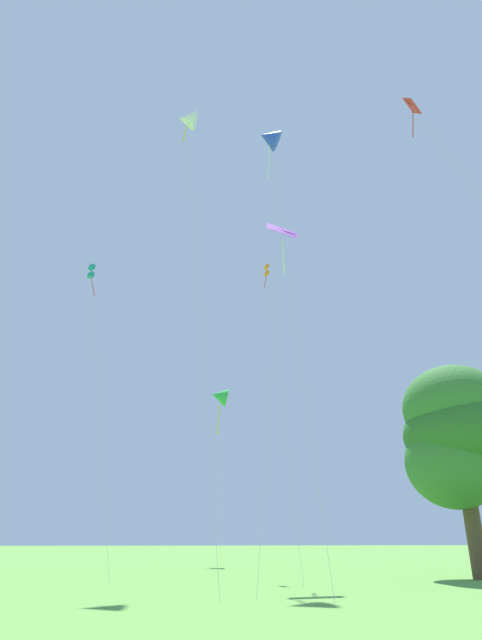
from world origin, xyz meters
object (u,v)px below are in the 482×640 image
(kite_white_distant, at_px, (187,120))
(kite_teal_box, at_px, (92,276))
(kite_orange_box, at_px, (267,276))
(kite_red_high, at_px, (424,125))
(kite_purple_streamer, at_px, (282,241))
(kite_blue_delta, at_px, (269,138))
(kite_green_small, at_px, (220,396))
(tree_right_cluster, at_px, (459,434))

(kite_white_distant, bearing_deg, kite_teal_box, 168.65)
(kite_white_distant, bearing_deg, kite_orange_box, 16.87)
(kite_red_high, bearing_deg, kite_orange_box, 114.47)
(kite_red_high, height_order, kite_teal_box, kite_red_high)
(kite_purple_streamer, bearing_deg, kite_teal_box, 162.65)
(kite_blue_delta, bearing_deg, kite_red_high, -59.00)
(kite_blue_delta, xyz_separation_m, kite_green_small, (-1.74, 15.50, -14.75))
(kite_white_distant, bearing_deg, kite_red_high, -42.53)
(kite_green_small, height_order, kite_orange_box, kite_orange_box)
(kite_red_high, distance_m, tree_right_cluster, 16.09)
(kite_teal_box, bearing_deg, kite_purple_streamer, -17.35)
(kite_white_distant, height_order, kite_teal_box, kite_white_distant)
(kite_purple_streamer, bearing_deg, kite_blue_delta, 100.90)
(kite_blue_delta, relative_size, kite_teal_box, 1.59)
(kite_blue_delta, bearing_deg, kite_white_distant, 171.03)
(kite_blue_delta, distance_m, kite_orange_box, 9.90)
(kite_white_distant, xyz_separation_m, kite_orange_box, (5.99, 1.82, -11.28))
(kite_red_high, relative_size, kite_orange_box, 1.20)
(kite_teal_box, relative_size, kite_orange_box, 0.93)
(kite_white_distant, xyz_separation_m, tree_right_cluster, (15.13, -3.51, -22.79))
(kite_green_small, bearing_deg, kite_red_high, -73.20)
(kite_purple_streamer, height_order, tree_right_cluster, kite_purple_streamer)
(kite_white_distant, bearing_deg, kite_blue_delta, -8.97)
(tree_right_cluster, bearing_deg, kite_orange_box, 149.77)
(kite_green_small, relative_size, kite_teal_box, 0.78)
(kite_blue_delta, xyz_separation_m, kite_red_high, (5.90, -9.82, -7.06))
(kite_blue_delta, height_order, kite_teal_box, kite_blue_delta)
(tree_right_cluster, bearing_deg, kite_teal_box, 167.40)
(kite_blue_delta, height_order, tree_right_cluster, kite_blue_delta)
(kite_blue_delta, bearing_deg, kite_teal_box, 169.86)
(kite_green_small, xyz_separation_m, kite_teal_box, (-9.59, -13.47, 4.08))
(kite_red_high, bearing_deg, kite_teal_box, 145.49)
(kite_white_distant, distance_m, kite_blue_delta, 6.13)
(kite_white_distant, relative_size, kite_blue_delta, 1.06)
(kite_white_distant, xyz_separation_m, kite_blue_delta, (5.80, -0.92, -1.77))
(kite_green_small, xyz_separation_m, kite_orange_box, (1.93, -12.77, 5.24))
(kite_white_distant, height_order, kite_purple_streamer, kite_white_distant)
(kite_green_small, bearing_deg, kite_teal_box, -125.44)
(kite_purple_streamer, relative_size, tree_right_cluster, 1.90)
(kite_red_high, xyz_separation_m, kite_orange_box, (-5.71, 12.55, -2.45))
(kite_purple_streamer, relative_size, kite_orange_box, 1.04)
(kite_red_high, height_order, kite_green_small, kite_red_high)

